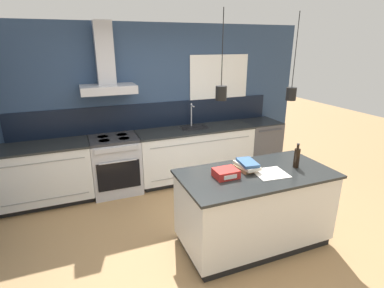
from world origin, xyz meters
TOP-DOWN VIEW (x-y plane):
  - ground_plane at (0.00, 0.00)m, footprint 16.00×16.00m
  - wall_back at (-0.04, 2.00)m, footprint 5.60×2.36m
  - counter_run_left at (-1.72, 1.69)m, footprint 1.31×0.64m
  - counter_run_sink at (0.67, 1.69)m, footprint 2.02×0.64m
  - oven_range at (-0.70, 1.69)m, footprint 0.74×0.66m
  - dishwasher at (1.98, 1.69)m, footprint 0.63×0.65m
  - kitchen_island at (0.61, -0.26)m, footprint 1.75×0.89m
  - bottle_on_island at (1.13, -0.29)m, footprint 0.07×0.07m
  - book_stack at (0.55, -0.14)m, footprint 0.23×0.33m
  - red_supply_box at (0.23, -0.23)m, footprint 0.25×0.21m
  - paper_pile at (0.74, -0.34)m, footprint 0.38×0.35m

SIDE VIEW (x-z plane):
  - ground_plane at x=0.00m, z-range 0.00..0.00m
  - dishwasher at x=1.98m, z-range 0.00..0.91m
  - oven_range at x=-0.70m, z-range 0.00..0.91m
  - kitchen_island at x=0.61m, z-range 0.00..0.91m
  - counter_run_left at x=-1.72m, z-range 0.01..0.92m
  - counter_run_sink at x=0.67m, z-range -0.19..1.12m
  - paper_pile at x=0.74m, z-range 0.91..0.92m
  - red_supply_box at x=0.23m, z-range 0.91..1.00m
  - book_stack at x=0.55m, z-range 0.91..1.02m
  - bottle_on_island at x=1.13m, z-range 0.88..1.18m
  - wall_back at x=-0.04m, z-range 0.05..2.65m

